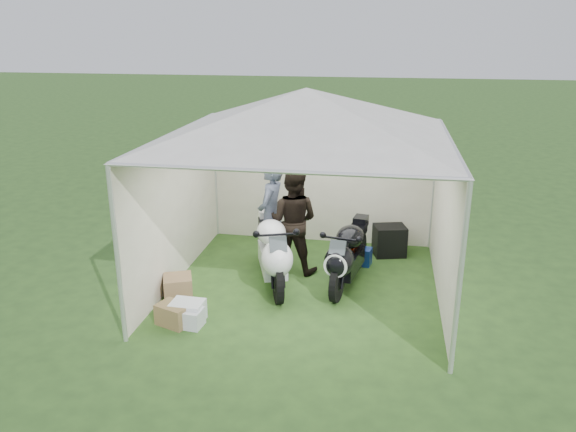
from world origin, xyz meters
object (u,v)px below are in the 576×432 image
Objects in this scene: paddock_stand at (359,256)px; person_blue_jacket at (271,215)px; motorcycle_black at (347,254)px; crate_3 at (174,314)px; motorcycle_white at (273,250)px; crate_0 at (188,312)px; equipment_box at (389,240)px; crate_1 at (178,288)px; crate_2 at (190,318)px; canopy_tent at (306,118)px; person_dark_jacket at (293,221)px.

paddock_stand is 1.66m from person_blue_jacket.
crate_3 is at bearing -133.40° from motorcycle_black.
motorcycle_white reaches higher than paddock_stand.
motorcycle_white is 1.68m from crate_0.
person_blue_jacket reaches higher than equipment_box.
crate_0 is at bearing -59.22° from crate_1.
crate_3 is at bearing -147.31° from crate_0.
equipment_box is (1.93, 0.85, -0.63)m from person_blue_jacket.
motorcycle_black is at bearing 36.51° from crate_3.
motorcycle_black is at bearing 20.80° from crate_1.
crate_1 is 0.84m from crate_2.
motorcycle_black reaches higher than crate_1.
paddock_stand is 3.40m from crate_3.
equipment_box is (0.64, 1.37, -0.26)m from motorcycle_black.
canopy_tent is at bearing -10.71° from motorcycle_white.
motorcycle_white reaches higher than crate_3.
person_blue_jacket is 5.36× the size of crate_2.
person_blue_jacket is at bearing 70.11° from crate_0.
motorcycle_black is 4.74× the size of crate_1.
motorcycle_white is 4.96× the size of crate_1.
motorcycle_black is 1.11× the size of person_dark_jacket.
person_dark_jacket is 3.24× the size of equipment_box.
crate_0 is at bearing -11.82° from person_blue_jacket.
crate_1 reaches higher than crate_0.
crate_3 is (-2.18, -1.61, -0.38)m from motorcycle_black.
person_dark_jacket is 1.91m from equipment_box.
canopy_tent reaches higher than person_dark_jacket.
motorcycle_white is 3.77× the size of equipment_box.
crate_2 is at bearing -130.81° from equipment_box.
person_blue_jacket is at bearing 67.29° from crate_3.
crate_2 is at bearing -130.08° from motorcycle_black.
person_blue_jacket is (-0.38, 0.09, 0.04)m from person_dark_jacket.
person_blue_jacket reaches higher than motorcycle_white.
person_blue_jacket is at bearing 136.68° from canopy_tent.
crate_2 is at bearing -58.18° from crate_0.
paddock_stand is 0.90× the size of crate_0.
motorcycle_white is at bearing 30.45° from crate_1.
person_blue_jacket is at bearing 72.82° from crate_2.
motorcycle_black reaches higher than crate_0.
canopy_tent is 10.69× the size of equipment_box.
paddock_stand is at bearing 111.33° from person_blue_jacket.
person_blue_jacket is at bearing -4.82° from person_dark_jacket.
equipment_box is 1.59× the size of crate_2.
canopy_tent is 2.73m from paddock_stand.
person_blue_jacket is (-0.65, 0.62, -1.68)m from canopy_tent.
canopy_tent is 14.06× the size of crate_1.
canopy_tent is at bearing -129.51° from paddock_stand.
canopy_tent is at bearing 49.31° from crate_2.
crate_3 is (-2.33, -2.47, -0.00)m from paddock_stand.
crate_0 is at bearing 69.10° from person_dark_jacket.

